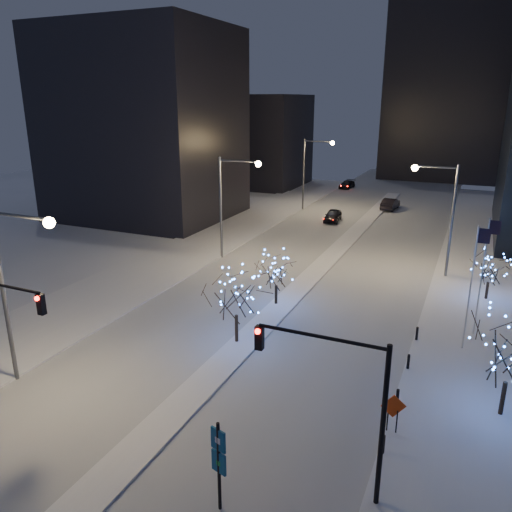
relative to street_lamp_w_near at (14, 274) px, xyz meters
The scene contains 24 objects.
ground 11.23m from the street_lamp_w_near, 12.61° to the right, with size 160.00×160.00×0.00m, color white.
road 34.80m from the street_lamp_w_near, 74.85° to the left, with size 20.00×130.00×0.02m, color silver.
median 30.09m from the street_lamp_w_near, 72.30° to the left, with size 2.00×80.00×0.15m, color silver.
east_sidewalk 30.63m from the street_lamp_w_near, 36.94° to the left, with size 10.00×90.00×0.15m, color silver.
west_sidewalk 19.77m from the street_lamp_w_near, 105.71° to the left, with size 8.00×90.00×0.15m, color silver.
filler_west_near 42.87m from the street_lamp_w_near, 116.64° to the left, with size 22.00×18.00×24.00m, color black.
filler_west_far 70.12m from the street_lamp_w_near, 104.09° to the left, with size 18.00×16.00×16.00m, color black.
horizon_block 92.38m from the street_lamp_w_near, 80.58° to the left, with size 24.00×14.00×42.00m, color black.
street_lamp_w_near is the anchor object (origin of this frame).
street_lamp_w_mid 25.00m from the street_lamp_w_near, 90.00° to the left, with size 4.40×0.56×10.00m.
street_lamp_w_far 50.00m from the street_lamp_w_near, 90.00° to the left, with size 4.40×0.56×10.00m.
street_lamp_east 33.85m from the street_lamp_w_near, 55.81° to the left, with size 3.90×0.56×10.00m.
traffic_signal_east 17.99m from the street_lamp_w_near, ahead, with size 5.26×0.43×7.00m.
flagpoles 27.07m from the street_lamp_w_near, 34.36° to the left, with size 1.35×2.60×8.00m.
bollards 21.57m from the street_lamp_w_near, 22.69° to the left, with size 0.16×12.16×0.90m.
car_near 45.25m from the street_lamp_w_near, 83.74° to the left, with size 1.84×4.58×1.56m, color black.
car_mid 56.56m from the street_lamp_w_near, 79.31° to the left, with size 1.72×4.94×1.63m, color black.
car_far 70.70m from the street_lamp_w_near, 89.77° to the left, with size 1.87×4.60×1.34m, color black.
holiday_tree_median_near 12.73m from the street_lamp_w_near, 46.95° to the left, with size 5.02×5.02×5.13m.
holiday_tree_median_far 18.40m from the street_lamp_w_near, 62.10° to the left, with size 4.33×4.33×4.21m.
holiday_tree_plaza_near 25.27m from the street_lamp_w_near, 17.02° to the left, with size 4.91×4.91×5.49m.
holiday_tree_plaza_far 33.38m from the street_lamp_w_near, 45.43° to the left, with size 3.40×3.40×4.01m.
wayfinding_sign 14.98m from the street_lamp_w_near, 14.67° to the right, with size 0.69×0.28×3.91m.
construction_sign 20.25m from the street_lamp_w_near, 10.86° to the left, with size 1.13×0.50×1.99m.
Camera 1 is at (12.60, -15.28, 15.22)m, focal length 35.00 mm.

